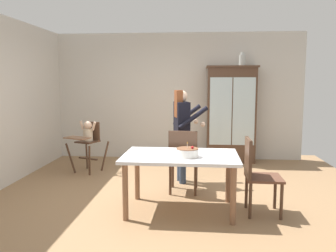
% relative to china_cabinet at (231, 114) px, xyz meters
% --- Properties ---
extents(ground_plane, '(6.24, 6.24, 0.00)m').
position_rel_china_cabinet_xyz_m(ground_plane, '(-1.13, -2.37, -1.00)').
color(ground_plane, '#93704C').
extents(wall_back, '(5.32, 0.06, 2.70)m').
position_rel_china_cabinet_xyz_m(wall_back, '(-1.13, 0.26, 0.35)').
color(wall_back, beige).
rests_on(wall_back, ground_plane).
extents(china_cabinet, '(1.04, 0.48, 1.99)m').
position_rel_china_cabinet_xyz_m(china_cabinet, '(0.00, 0.00, 0.00)').
color(china_cabinet, '#4C3323').
rests_on(china_cabinet, ground_plane).
extents(ceramic_vase, '(0.13, 0.13, 0.27)m').
position_rel_china_cabinet_xyz_m(ceramic_vase, '(0.20, 0.00, 1.11)').
color(ceramic_vase, '#B2B7B2').
rests_on(ceramic_vase, china_cabinet).
extents(high_chair_with_toddler, '(0.75, 0.82, 0.95)m').
position_rel_china_cabinet_xyz_m(high_chair_with_toddler, '(-2.71, -1.09, -0.35)').
color(high_chair_with_toddler, '#4C3323').
rests_on(high_chair_with_toddler, ground_plane).
extents(adult_person, '(0.60, 0.59, 1.53)m').
position_rel_china_cabinet_xyz_m(adult_person, '(-0.95, -1.59, -0.03)').
color(adult_person, '#33425B').
rests_on(adult_person, ground_plane).
extents(dining_table, '(1.47, 0.97, 0.74)m').
position_rel_china_cabinet_xyz_m(dining_table, '(-0.92, -2.89, -0.35)').
color(dining_table, silver).
rests_on(dining_table, ground_plane).
extents(birthday_cake, '(0.28, 0.28, 0.19)m').
position_rel_china_cabinet_xyz_m(birthday_cake, '(-0.83, -3.01, -0.21)').
color(birthday_cake, white).
rests_on(birthday_cake, dining_table).
extents(dining_chair_far_side, '(0.46, 0.46, 0.96)m').
position_rel_china_cabinet_xyz_m(dining_chair_far_side, '(-0.91, -2.20, -0.44)').
color(dining_chair_far_side, '#4C3323').
rests_on(dining_chair_far_side, ground_plane).
extents(dining_chair_right_end, '(0.45, 0.45, 0.96)m').
position_rel_china_cabinet_xyz_m(dining_chair_right_end, '(0.03, -2.91, -0.44)').
color(dining_chair_right_end, '#4C3323').
rests_on(dining_chair_right_end, ground_plane).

